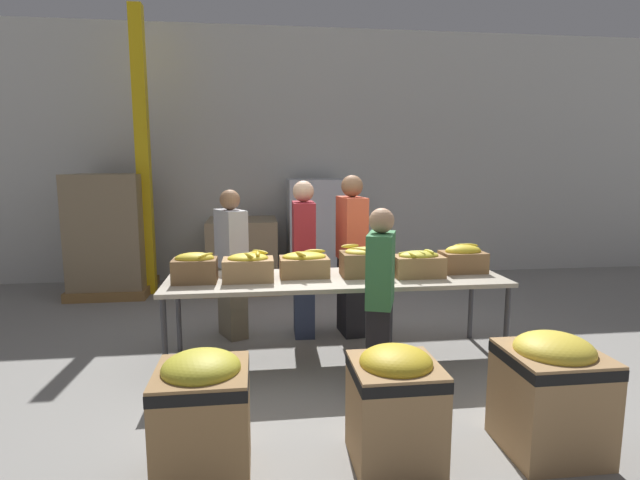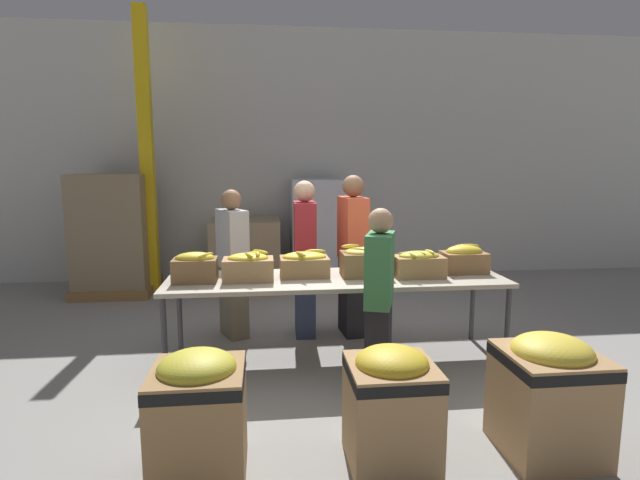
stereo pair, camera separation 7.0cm
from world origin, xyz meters
TOP-DOWN VIEW (x-y plane):
  - ground_plane at (0.00, 0.00)m, footprint 30.00×30.00m
  - wall_back at (0.00, 3.68)m, footprint 16.00×0.08m
  - sorting_table at (0.00, 0.00)m, footprint 3.17×0.89m
  - banana_box_0 at (-1.30, -0.03)m, footprint 0.39×0.27m
  - banana_box_1 at (-0.82, -0.03)m, footprint 0.46×0.35m
  - banana_box_2 at (-0.29, 0.10)m, footprint 0.46×0.36m
  - banana_box_3 at (0.28, 0.03)m, footprint 0.46×0.32m
  - banana_box_4 at (0.78, -0.06)m, footprint 0.47×0.31m
  - banana_box_5 at (1.29, 0.09)m, footprint 0.43×0.28m
  - volunteer_0 at (-1.01, 0.78)m, footprint 0.38×0.48m
  - volunteer_1 at (-0.24, 0.74)m, footprint 0.24×0.46m
  - volunteer_2 at (0.28, 0.71)m, footprint 0.28×0.49m
  - volunteer_3 at (0.26, -0.67)m, footprint 0.33×0.45m
  - donation_bin_0 at (-1.07, -1.72)m, footprint 0.55×0.55m
  - donation_bin_1 at (0.10, -1.72)m, footprint 0.53×0.53m
  - donation_bin_2 at (1.13, -1.72)m, footprint 0.59×0.59m
  - support_pillar at (-2.30, 2.81)m, footprint 0.18×0.18m
  - pallet_stack_0 at (0.18, 3.05)m, footprint 0.95×0.95m
  - pallet_stack_1 at (-0.95, 2.93)m, footprint 1.10×1.10m
  - pallet_stack_2 at (-2.83, 2.88)m, footprint 1.08×1.08m

SIDE VIEW (x-z plane):
  - ground_plane at x=0.00m, z-range 0.00..0.00m
  - donation_bin_1 at x=0.10m, z-range 0.02..0.78m
  - donation_bin_0 at x=-1.07m, z-range 0.02..0.81m
  - donation_bin_2 at x=1.13m, z-range 0.02..0.82m
  - pallet_stack_1 at x=-0.95m, z-range -0.01..1.04m
  - volunteer_3 at x=0.26m, z-range 0.00..1.51m
  - sorting_table at x=0.00m, z-range 0.36..1.16m
  - volunteer_0 at x=-1.01m, z-range 0.00..1.60m
  - pallet_stack_0 at x=0.18m, z-range -0.01..1.63m
  - volunteer_1 at x=-0.24m, z-range -0.01..1.69m
  - pallet_stack_2 at x=-2.83m, z-range -0.01..1.72m
  - volunteer_2 at x=0.28m, z-range -0.01..1.75m
  - banana_box_2 at x=-0.29m, z-range 0.80..1.05m
  - banana_box_4 at x=0.78m, z-range 0.80..1.06m
  - banana_box_1 at x=-0.82m, z-range 0.80..1.08m
  - banana_box_5 at x=1.29m, z-range 0.80..1.08m
  - banana_box_0 at x=-1.30m, z-range 0.81..1.08m
  - banana_box_3 at x=0.28m, z-range 0.80..1.10m
  - wall_back at x=0.00m, z-range 0.00..4.00m
  - support_pillar at x=-2.30m, z-range 0.00..4.00m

